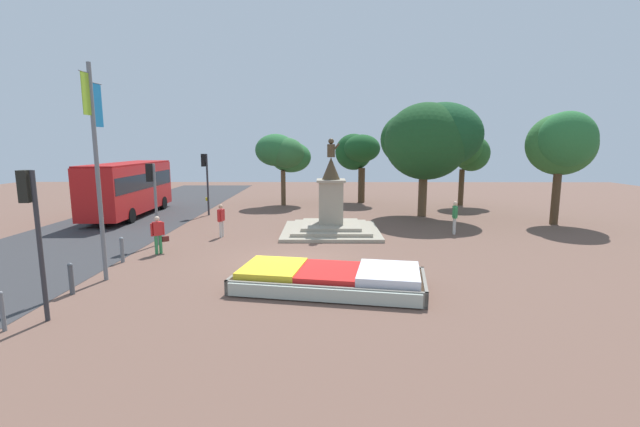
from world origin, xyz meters
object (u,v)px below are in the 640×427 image
flower_planter (330,279)px  kerb_bollard_mid_a (71,278)px  pedestrian_with_handbag (158,233)px  kerb_bollard_mid_b (122,249)px  pedestrian_crossing_plaza (455,215)px  pedestrian_near_planter (221,218)px  city_bus (129,186)px  traffic_light_far_corner (206,173)px  kerb_bollard_south (2,310)px  statue_monument (331,216)px  traffic_light_near_crossing (33,218)px  traffic_light_mid_block (153,188)px  banner_pole (97,164)px

flower_planter → kerb_bollard_mid_a: (-7.91, -0.61, 0.21)m
pedestrian_with_handbag → kerb_bollard_mid_b: 1.65m
pedestrian_crossing_plaza → kerb_bollard_mid_b: size_ratio=1.69×
pedestrian_with_handbag → pedestrian_crossing_plaza: pedestrian_crossing_plaza is taller
kerb_bollard_mid_a → pedestrian_near_planter: bearing=72.2°
pedestrian_with_handbag → pedestrian_near_planter: (1.85, 3.30, 0.04)m
city_bus → kerb_bollard_mid_b: (4.52, -10.79, -1.42)m
traffic_light_far_corner → pedestrian_crossing_plaza: traffic_light_far_corner is taller
flower_planter → city_bus: (-12.56, 13.80, 1.64)m
traffic_light_far_corner → kerb_bollard_mid_a: bearing=-90.6°
flower_planter → kerb_bollard_south: kerb_bollard_south is taller
statue_monument → pedestrian_with_handbag: bearing=-148.4°
flower_planter → traffic_light_near_crossing: bearing=-160.9°
traffic_light_mid_block → pedestrian_crossing_plaza: traffic_light_mid_block is taller
traffic_light_mid_block → banner_pole: bearing=-86.7°
city_bus → kerb_bollard_mid_b: 11.78m
flower_planter → statue_monument: 8.82m
statue_monument → flower_planter: bearing=-91.0°
city_bus → pedestrian_crossing_plaza: city_bus is taller
city_bus → pedestrian_with_handbag: city_bus is taller
flower_planter → banner_pole: size_ratio=0.90×
traffic_light_far_corner → pedestrian_crossing_plaza: bearing=-22.1°
traffic_light_far_corner → kerb_bollard_mid_b: 11.44m
traffic_light_far_corner → pedestrian_near_planter: traffic_light_far_corner is taller
pedestrian_with_handbag → pedestrian_near_planter: bearing=60.7°
pedestrian_with_handbag → traffic_light_near_crossing: bearing=-93.3°
kerb_bollard_mid_a → statue_monument: bearing=49.4°
traffic_light_far_corner → banner_pole: (0.18, -13.43, 1.20)m
statue_monument → traffic_light_mid_block: (-8.03, -2.87, 1.71)m
flower_planter → pedestrian_crossing_plaza: 10.66m
traffic_light_mid_block → kerb_bollard_mid_a: bearing=-90.3°
traffic_light_near_crossing → pedestrian_crossing_plaza: bearing=38.3°
pedestrian_near_planter → kerb_bollard_south: (-2.80, -10.82, -0.41)m
traffic_light_near_crossing → pedestrian_near_planter: size_ratio=2.40×
pedestrian_near_planter → banner_pole: bearing=-108.8°
traffic_light_mid_block → city_bus: (-4.69, 7.88, -0.64)m
banner_pole → pedestrian_with_handbag: 4.64m
flower_planter → pedestrian_with_handbag: bearing=148.7°
kerb_bollard_south → flower_planter: bearing=21.7°
city_bus → kerb_bollard_south: bearing=-75.2°
traffic_light_near_crossing → banner_pole: bearing=91.3°
pedestrian_with_handbag → kerb_bollard_mid_a: pedestrian_with_handbag is taller
kerb_bollard_mid_a → flower_planter: bearing=4.4°
statue_monument → traffic_light_far_corner: size_ratio=1.26×
traffic_light_near_crossing → kerb_bollard_mid_a: size_ratio=3.93×
pedestrian_near_planter → traffic_light_far_corner: bearing=110.7°
traffic_light_mid_block → pedestrian_near_planter: (2.61, 1.69, -1.65)m
traffic_light_mid_block → pedestrian_near_planter: bearing=32.9°
banner_pole → statue_monument: bearing=45.9°
pedestrian_crossing_plaza → kerb_bollard_mid_b: (-14.52, -5.43, -0.45)m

